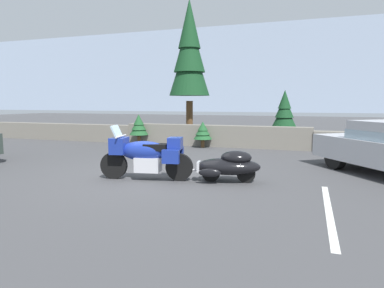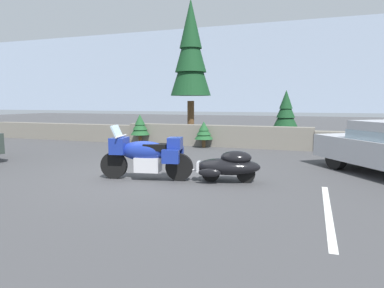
{
  "view_description": "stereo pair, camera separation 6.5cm",
  "coord_description": "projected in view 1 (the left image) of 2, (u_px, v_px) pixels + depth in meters",
  "views": [
    {
      "loc": [
        3.82,
        -7.76,
        1.9
      ],
      "look_at": [
        1.07,
        0.26,
        0.85
      ],
      "focal_mm": 32.01,
      "sensor_mm": 36.0,
      "label": 1
    },
    {
      "loc": [
        3.88,
        -7.74,
        1.9
      ],
      "look_at": [
        1.07,
        0.26,
        0.85
      ],
      "focal_mm": 32.01,
      "sensor_mm": 36.0,
      "label": 2
    }
  ],
  "objects": [
    {
      "name": "distant_ridgeline",
      "position": [
        297.0,
        80.0,
        98.19
      ],
      "size": [
        240.0,
        80.0,
        16.0
      ],
      "primitive_type": "cube",
      "color": "#99A8BF",
      "rests_on": "ground"
    },
    {
      "name": "touring_motorcycle",
      "position": [
        146.0,
        154.0,
        8.34
      ],
      "size": [
        2.29,
        1.01,
        1.33
      ],
      "color": "black",
      "rests_on": "ground"
    },
    {
      "name": "stone_guard_wall",
      "position": [
        217.0,
        137.0,
        14.57
      ],
      "size": [
        24.0,
        0.61,
        0.91
      ],
      "color": "slate",
      "rests_on": "ground"
    },
    {
      "name": "pine_sapling_farther",
      "position": [
        139.0,
        126.0,
        15.21
      ],
      "size": [
        0.84,
        0.84,
        1.35
      ],
      "color": "brown",
      "rests_on": "ground"
    },
    {
      "name": "ground_plane",
      "position": [
        149.0,
        176.0,
        8.75
      ],
      "size": [
        80.0,
        80.0,
        0.0
      ],
      "primitive_type": "plane",
      "color": "#424244"
    },
    {
      "name": "pine_tree_secondary",
      "position": [
        284.0,
        110.0,
        15.35
      ],
      "size": [
        1.06,
        1.06,
        2.43
      ],
      "color": "brown",
      "rests_on": "ground"
    },
    {
      "name": "pine_tree_tall",
      "position": [
        189.0,
        53.0,
        16.33
      ],
      "size": [
        1.95,
        1.95,
        6.74
      ],
      "color": "brown",
      "rests_on": "ground"
    },
    {
      "name": "pine_sapling_near",
      "position": [
        203.0,
        131.0,
        14.24
      ],
      "size": [
        0.78,
        0.78,
        1.09
      ],
      "color": "brown",
      "rests_on": "ground"
    },
    {
      "name": "car_shaped_trailer",
      "position": [
        229.0,
        165.0,
        8.08
      ],
      "size": [
        2.23,
        0.99,
        0.76
      ],
      "color": "black",
      "rests_on": "ground"
    },
    {
      "name": "parking_stripe_marker",
      "position": [
        329.0,
        211.0,
        5.98
      ],
      "size": [
        0.12,
        3.6,
        0.01
      ],
      "primitive_type": "cube",
      "color": "silver",
      "rests_on": "ground"
    }
  ]
}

